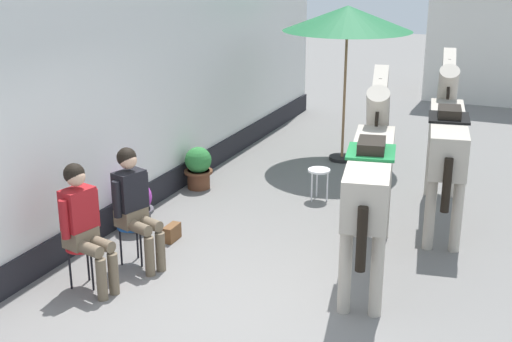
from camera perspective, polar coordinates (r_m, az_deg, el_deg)
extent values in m
plane|color=slate|center=(9.68, 6.44, -3.12)|extent=(40.00, 40.00, 0.00)
cube|color=white|center=(8.98, -11.97, 6.23)|extent=(0.30, 14.00, 3.40)
cube|color=black|center=(9.39, -11.27, -2.88)|extent=(0.34, 14.00, 0.36)
cube|color=silver|center=(17.53, 19.78, 10.00)|extent=(3.20, 2.40, 2.60)
cylinder|color=red|center=(7.57, -14.23, -6.11)|extent=(0.34, 0.34, 0.03)
cylinder|color=black|center=(7.57, -13.41, -8.04)|extent=(0.02, 0.02, 0.45)
cylinder|color=black|center=(7.78, -13.74, -7.30)|extent=(0.02, 0.02, 0.45)
cylinder|color=black|center=(7.65, -15.13, -7.89)|extent=(0.02, 0.02, 0.45)
cube|color=brown|center=(7.52, -14.30, -5.31)|extent=(0.31, 0.37, 0.20)
cube|color=maroon|center=(7.40, -14.49, -3.03)|extent=(0.29, 0.38, 0.44)
sphere|color=tan|center=(7.28, -14.71, -0.47)|extent=(0.20, 0.20, 0.20)
sphere|color=black|center=(7.29, -14.83, -0.22)|extent=(0.22, 0.22, 0.22)
cylinder|color=brown|center=(7.45, -12.86, -5.84)|extent=(0.40, 0.21, 0.13)
cylinder|color=brown|center=(7.45, -11.72, -8.33)|extent=(0.11, 0.11, 0.46)
cylinder|color=brown|center=(7.36, -13.80, -6.23)|extent=(0.40, 0.21, 0.13)
cylinder|color=brown|center=(7.35, -12.65, -8.75)|extent=(0.11, 0.11, 0.46)
cylinder|color=maroon|center=(7.52, -13.20, -2.99)|extent=(0.09, 0.09, 0.42)
cylinder|color=maroon|center=(7.29, -15.57, -3.88)|extent=(0.09, 0.09, 0.42)
cylinder|color=#194C99|center=(7.98, -10.23, -4.49)|extent=(0.34, 0.34, 0.03)
cylinder|color=black|center=(7.98, -9.50, -6.35)|extent=(0.02, 0.02, 0.45)
cylinder|color=black|center=(8.20, -9.80, -5.67)|extent=(0.02, 0.02, 0.45)
cylinder|color=black|center=(8.06, -11.12, -6.18)|extent=(0.02, 0.02, 0.45)
cube|color=brown|center=(7.94, -10.28, -3.73)|extent=(0.32, 0.38, 0.20)
cube|color=black|center=(7.83, -10.41, -1.56)|extent=(0.31, 0.39, 0.44)
sphere|color=tan|center=(7.72, -10.56, 0.89)|extent=(0.20, 0.20, 0.20)
sphere|color=black|center=(7.72, -10.67, 1.13)|extent=(0.22, 0.22, 0.22)
cylinder|color=brown|center=(7.87, -8.93, -4.25)|extent=(0.40, 0.24, 0.13)
cylinder|color=brown|center=(7.86, -7.91, -6.63)|extent=(0.11, 0.11, 0.46)
cylinder|color=brown|center=(7.78, -9.82, -4.59)|extent=(0.40, 0.24, 0.13)
cylinder|color=brown|center=(7.76, -8.80, -7.00)|extent=(0.11, 0.11, 0.46)
cylinder|color=black|center=(7.95, -9.19, -1.56)|extent=(0.09, 0.09, 0.42)
cylinder|color=black|center=(7.72, -11.45, -2.32)|extent=(0.09, 0.09, 0.42)
cube|color=#B2A899|center=(7.52, 9.45, -0.23)|extent=(0.86, 2.24, 0.52)
cylinder|color=#B2A899|center=(8.69, 8.56, -2.58)|extent=(0.13, 0.13, 0.90)
cylinder|color=#B2A899|center=(8.68, 10.60, -2.72)|extent=(0.13, 0.13, 0.90)
cylinder|color=#B2A899|center=(6.91, 7.37, -8.22)|extent=(0.13, 0.13, 0.90)
cylinder|color=#B2A899|center=(6.90, 9.96, -8.41)|extent=(0.13, 0.13, 0.90)
cylinder|color=#B2A899|center=(8.57, 10.05, 4.75)|extent=(0.40, 0.67, 0.73)
cube|color=#B2A899|center=(8.84, 10.27, 7.19)|extent=(0.28, 0.55, 0.40)
cube|color=black|center=(8.52, 10.10, 5.64)|extent=(0.16, 0.63, 0.48)
cylinder|color=black|center=(6.56, 8.74, -5.61)|extent=(0.12, 0.12, 0.65)
cube|color=#197238|center=(7.35, 9.51, 1.56)|extent=(0.61, 0.69, 0.03)
cube|color=black|center=(7.33, 9.54, 2.09)|extent=(0.36, 0.49, 0.12)
cube|color=#B2A899|center=(9.20, 15.53, 2.77)|extent=(0.81, 2.24, 0.52)
cylinder|color=#B2A899|center=(10.33, 14.24, 0.45)|extent=(0.13, 0.13, 0.90)
cylinder|color=#B2A899|center=(10.34, 15.95, 0.32)|extent=(0.13, 0.13, 0.90)
cylinder|color=#B2A899|center=(8.50, 14.19, -3.45)|extent=(0.13, 0.13, 0.90)
cylinder|color=#B2A899|center=(8.51, 16.28, -3.60)|extent=(0.13, 0.13, 0.90)
cylinder|color=#B2A899|center=(10.28, 15.59, 6.60)|extent=(0.38, 0.67, 0.73)
cube|color=#B2A899|center=(10.56, 15.70, 8.59)|extent=(0.27, 0.55, 0.40)
cube|color=black|center=(10.23, 15.66, 7.35)|extent=(0.15, 0.63, 0.48)
cylinder|color=black|center=(8.18, 15.51, -1.16)|extent=(0.12, 0.12, 0.65)
cube|color=black|center=(9.03, 15.68, 4.28)|extent=(0.59, 0.68, 0.03)
cube|color=black|center=(9.02, 15.72, 4.71)|extent=(0.35, 0.48, 0.12)
cylinder|color=#4C4C51|center=(9.04, -9.77, -3.93)|extent=(0.34, 0.34, 0.28)
cylinder|color=#4C4C51|center=(8.99, -9.82, -3.22)|extent=(0.43, 0.43, 0.04)
sphere|color=purple|center=(8.93, -9.88, -2.14)|extent=(0.40, 0.40, 0.40)
cylinder|color=brown|center=(10.42, -4.77, -0.67)|extent=(0.34, 0.34, 0.28)
cylinder|color=brown|center=(10.38, -4.79, -0.04)|extent=(0.43, 0.43, 0.04)
sphere|color=#2D7A38|center=(10.33, -4.81, 0.90)|extent=(0.40, 0.40, 0.40)
cylinder|color=black|center=(11.86, 7.12, 1.07)|extent=(0.44, 0.44, 0.06)
cylinder|color=olive|center=(11.59, 7.33, 6.13)|extent=(0.04, 0.04, 2.20)
cone|color=#1E6638|center=(11.39, 7.59, 12.43)|extent=(2.10, 2.10, 0.40)
cylinder|color=white|center=(9.85, 5.25, 0.06)|extent=(0.32, 0.32, 0.03)
cylinder|color=silver|center=(9.89, 5.92, -1.30)|extent=(0.02, 0.02, 0.43)
cylinder|color=silver|center=(10.05, 5.06, -0.96)|extent=(0.02, 0.02, 0.43)
cylinder|color=silver|center=(9.84, 4.64, -1.36)|extent=(0.02, 0.02, 0.43)
cube|color=brown|center=(8.66, -6.98, -5.09)|extent=(0.13, 0.28, 0.20)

